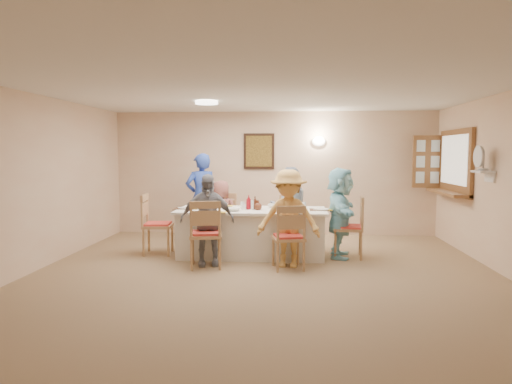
# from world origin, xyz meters

# --- Properties ---
(ground) EXTENTS (7.00, 7.00, 0.00)m
(ground) POSITION_xyz_m (0.00, 0.00, 0.00)
(ground) COLOR #9E8465
(room_walls) EXTENTS (7.00, 7.00, 7.00)m
(room_walls) POSITION_xyz_m (0.00, 0.00, 1.51)
(room_walls) COLOR #DFB391
(room_walls) RESTS_ON ground
(wall_picture) EXTENTS (0.62, 0.05, 0.72)m
(wall_picture) POSITION_xyz_m (-0.30, 3.46, 1.70)
(wall_picture) COLOR black
(wall_picture) RESTS_ON room_walls
(wall_sconce) EXTENTS (0.26, 0.09, 0.18)m
(wall_sconce) POSITION_xyz_m (0.90, 3.44, 1.90)
(wall_sconce) COLOR white
(wall_sconce) RESTS_ON room_walls
(ceiling_light) EXTENTS (0.36, 0.36, 0.05)m
(ceiling_light) POSITION_xyz_m (-1.00, 1.50, 2.47)
(ceiling_light) COLOR white
(ceiling_light) RESTS_ON room_walls
(serving_hatch) EXTENTS (0.06, 1.50, 1.15)m
(serving_hatch) POSITION_xyz_m (3.21, 2.40, 1.50)
(serving_hatch) COLOR brown
(serving_hatch) RESTS_ON room_walls
(hatch_sill) EXTENTS (0.30, 1.50, 0.05)m
(hatch_sill) POSITION_xyz_m (3.09, 2.40, 0.97)
(hatch_sill) COLOR brown
(hatch_sill) RESTS_ON room_walls
(shutter_door) EXTENTS (0.55, 0.04, 1.00)m
(shutter_door) POSITION_xyz_m (2.95, 3.16, 1.50)
(shutter_door) COLOR brown
(shutter_door) RESTS_ON room_walls
(fan_shelf) EXTENTS (0.22, 0.36, 0.03)m
(fan_shelf) POSITION_xyz_m (3.13, 1.05, 1.40)
(fan_shelf) COLOR white
(fan_shelf) RESTS_ON room_walls
(desk_fan) EXTENTS (0.30, 0.30, 0.28)m
(desk_fan) POSITION_xyz_m (3.10, 1.05, 1.55)
(desk_fan) COLOR #A5A5A8
(desk_fan) RESTS_ON fan_shelf
(dining_table) EXTENTS (2.40, 1.02, 0.76)m
(dining_table) POSITION_xyz_m (-0.28, 1.50, 0.38)
(dining_table) COLOR white
(dining_table) RESTS_ON ground
(chair_back_left) EXTENTS (0.53, 0.53, 0.94)m
(chair_back_left) POSITION_xyz_m (-0.88, 2.30, 0.47)
(chair_back_left) COLOR tan
(chair_back_left) RESTS_ON ground
(chair_back_right) EXTENTS (0.48, 0.48, 0.91)m
(chair_back_right) POSITION_xyz_m (0.32, 2.30, 0.45)
(chair_back_right) COLOR tan
(chair_back_right) RESTS_ON ground
(chair_front_left) EXTENTS (0.56, 0.56, 1.01)m
(chair_front_left) POSITION_xyz_m (-0.88, 0.70, 0.50)
(chair_front_left) COLOR tan
(chair_front_left) RESTS_ON ground
(chair_front_right) EXTENTS (0.54, 0.54, 0.95)m
(chair_front_right) POSITION_xyz_m (0.32, 0.70, 0.47)
(chair_front_right) COLOR tan
(chair_front_right) RESTS_ON ground
(chair_left_end) EXTENTS (0.52, 0.52, 1.00)m
(chair_left_end) POSITION_xyz_m (-1.83, 1.50, 0.50)
(chair_left_end) COLOR tan
(chair_left_end) RESTS_ON ground
(chair_right_end) EXTENTS (0.52, 0.52, 0.99)m
(chair_right_end) POSITION_xyz_m (1.27, 1.50, 0.49)
(chair_right_end) COLOR tan
(chair_right_end) RESTS_ON ground
(diner_back_left) EXTENTS (0.66, 0.50, 1.19)m
(diner_back_left) POSITION_xyz_m (-0.88, 2.18, 0.59)
(diner_back_left) COLOR brown
(diner_back_left) RESTS_ON ground
(diner_back_right) EXTENTS (0.86, 0.75, 1.42)m
(diner_back_right) POSITION_xyz_m (0.32, 2.18, 0.71)
(diner_back_right) COLOR #8A97A9
(diner_back_right) RESTS_ON ground
(diner_front_left) EXTENTS (0.93, 0.65, 1.36)m
(diner_front_left) POSITION_xyz_m (-0.88, 0.82, 0.68)
(diner_front_left) COLOR gray
(diner_front_left) RESTS_ON ground
(diner_front_right) EXTENTS (1.03, 0.72, 1.43)m
(diner_front_right) POSITION_xyz_m (0.32, 0.82, 0.72)
(diner_front_right) COLOR #F4B85C
(diner_front_right) RESTS_ON ground
(diner_right_end) EXTENTS (1.43, 0.72, 1.44)m
(diner_right_end) POSITION_xyz_m (1.14, 1.50, 0.72)
(diner_right_end) COLOR #A3EFFF
(diner_right_end) RESTS_ON ground
(caregiver) EXTENTS (0.93, 0.90, 1.66)m
(caregiver) POSITION_xyz_m (-1.33, 2.65, 0.83)
(caregiver) COLOR #2B48B1
(caregiver) RESTS_ON ground
(placemat_fl) EXTENTS (0.33, 0.25, 0.01)m
(placemat_fl) POSITION_xyz_m (-0.88, 1.08, 0.76)
(placemat_fl) COLOR #472B19
(placemat_fl) RESTS_ON dining_table
(plate_fl) EXTENTS (0.25, 0.25, 0.02)m
(plate_fl) POSITION_xyz_m (-0.88, 1.08, 0.77)
(plate_fl) COLOR white
(plate_fl) RESTS_ON dining_table
(napkin_fl) EXTENTS (0.14, 0.14, 0.01)m
(napkin_fl) POSITION_xyz_m (-0.70, 1.03, 0.77)
(napkin_fl) COLOR gold
(napkin_fl) RESTS_ON dining_table
(placemat_fr) EXTENTS (0.34, 0.25, 0.01)m
(placemat_fr) POSITION_xyz_m (0.32, 1.08, 0.76)
(placemat_fr) COLOR #472B19
(placemat_fr) RESTS_ON dining_table
(plate_fr) EXTENTS (0.26, 0.26, 0.02)m
(plate_fr) POSITION_xyz_m (0.32, 1.08, 0.77)
(plate_fr) COLOR white
(plate_fr) RESTS_ON dining_table
(napkin_fr) EXTENTS (0.13, 0.13, 0.01)m
(napkin_fr) POSITION_xyz_m (0.50, 1.03, 0.77)
(napkin_fr) COLOR gold
(napkin_fr) RESTS_ON dining_table
(placemat_bl) EXTENTS (0.36, 0.27, 0.01)m
(placemat_bl) POSITION_xyz_m (-0.88, 1.92, 0.76)
(placemat_bl) COLOR #472B19
(placemat_bl) RESTS_ON dining_table
(plate_bl) EXTENTS (0.22, 0.22, 0.01)m
(plate_bl) POSITION_xyz_m (-0.88, 1.92, 0.77)
(plate_bl) COLOR white
(plate_bl) RESTS_ON dining_table
(napkin_bl) EXTENTS (0.13, 0.13, 0.01)m
(napkin_bl) POSITION_xyz_m (-0.70, 1.87, 0.77)
(napkin_bl) COLOR gold
(napkin_bl) RESTS_ON dining_table
(placemat_br) EXTENTS (0.35, 0.26, 0.01)m
(placemat_br) POSITION_xyz_m (0.32, 1.92, 0.76)
(placemat_br) COLOR #472B19
(placemat_br) RESTS_ON dining_table
(plate_br) EXTENTS (0.23, 0.23, 0.01)m
(plate_br) POSITION_xyz_m (0.32, 1.92, 0.77)
(plate_br) COLOR white
(plate_br) RESTS_ON dining_table
(napkin_br) EXTENTS (0.15, 0.15, 0.01)m
(napkin_br) POSITION_xyz_m (0.50, 1.87, 0.77)
(napkin_br) COLOR gold
(napkin_br) RESTS_ON dining_table
(placemat_le) EXTENTS (0.35, 0.26, 0.01)m
(placemat_le) POSITION_xyz_m (-1.38, 1.50, 0.76)
(placemat_le) COLOR #472B19
(placemat_le) RESTS_ON dining_table
(plate_le) EXTENTS (0.22, 0.22, 0.01)m
(plate_le) POSITION_xyz_m (-1.38, 1.50, 0.77)
(plate_le) COLOR white
(plate_le) RESTS_ON dining_table
(napkin_le) EXTENTS (0.14, 0.14, 0.01)m
(napkin_le) POSITION_xyz_m (-1.20, 1.45, 0.77)
(napkin_le) COLOR gold
(napkin_le) RESTS_ON dining_table
(placemat_re) EXTENTS (0.37, 0.27, 0.01)m
(placemat_re) POSITION_xyz_m (0.84, 1.50, 0.76)
(placemat_re) COLOR #472B19
(placemat_re) RESTS_ON dining_table
(plate_re) EXTENTS (0.25, 0.25, 0.02)m
(plate_re) POSITION_xyz_m (0.84, 1.50, 0.77)
(plate_re) COLOR white
(plate_re) RESTS_ON dining_table
(napkin_re) EXTENTS (0.14, 0.14, 0.01)m
(napkin_re) POSITION_xyz_m (1.02, 1.45, 0.77)
(napkin_re) COLOR gold
(napkin_re) RESTS_ON dining_table
(teacup_a) EXTENTS (0.16, 0.16, 0.09)m
(teacup_a) POSITION_xyz_m (-1.05, 1.19, 0.80)
(teacup_a) COLOR white
(teacup_a) RESTS_ON dining_table
(teacup_b) EXTENTS (0.15, 0.15, 0.09)m
(teacup_b) POSITION_xyz_m (0.14, 2.03, 0.80)
(teacup_b) COLOR white
(teacup_b) RESTS_ON dining_table
(bowl_a) EXTENTS (0.24, 0.24, 0.05)m
(bowl_a) POSITION_xyz_m (-0.53, 1.26, 0.79)
(bowl_a) COLOR white
(bowl_a) RESTS_ON dining_table
(bowl_b) EXTENTS (0.23, 0.23, 0.06)m
(bowl_b) POSITION_xyz_m (0.06, 1.77, 0.79)
(bowl_b) COLOR white
(bowl_b) RESTS_ON dining_table
(condiment_ketchup) EXTENTS (0.11, 0.11, 0.23)m
(condiment_ketchup) POSITION_xyz_m (-0.32, 1.48, 0.88)
(condiment_ketchup) COLOR #A90E1B
(condiment_ketchup) RESTS_ON dining_table
(condiment_brown) EXTENTS (0.13, 0.13, 0.21)m
(condiment_brown) POSITION_xyz_m (-0.23, 1.55, 0.86)
(condiment_brown) COLOR #5B2A18
(condiment_brown) RESTS_ON dining_table
(condiment_malt) EXTENTS (0.15, 0.15, 0.16)m
(condiment_malt) POSITION_xyz_m (-0.17, 1.43, 0.84)
(condiment_malt) COLOR #5B2A18
(condiment_malt) RESTS_ON dining_table
(drinking_glass) EXTENTS (0.07, 0.07, 0.11)m
(drinking_glass) POSITION_xyz_m (-0.43, 1.55, 0.82)
(drinking_glass) COLOR silver
(drinking_glass) RESTS_ON dining_table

